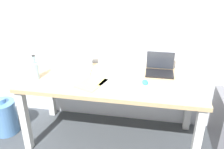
{
  "coord_description": "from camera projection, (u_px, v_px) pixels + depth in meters",
  "views": [
    {
      "loc": [
        0.37,
        -2.1,
        1.79
      ],
      "look_at": [
        0.0,
        0.0,
        0.77
      ],
      "focal_mm": 38.8,
      "sensor_mm": 36.0,
      "label": 1
    }
  ],
  "objects": [
    {
      "name": "ground_plane",
      "position": [
        112.0,
        137.0,
        2.69
      ],
      "size": [
        8.0,
        8.0,
        0.0
      ],
      "primitive_type": "plane",
      "color": "#42474C"
    },
    {
      "name": "back_wall",
      "position": [
        119.0,
        11.0,
        2.52
      ],
      "size": [
        5.2,
        0.08,
        2.6
      ],
      "primitive_type": "cube",
      "color": "white",
      "rests_on": "ground"
    },
    {
      "name": "desk",
      "position": [
        112.0,
        87.0,
        2.42
      ],
      "size": [
        1.76,
        0.75,
        0.72
      ],
      "color": "tan",
      "rests_on": "ground"
    },
    {
      "name": "laptop_left",
      "position": [
        77.0,
        66.0,
        2.57
      ],
      "size": [
        0.32,
        0.27,
        0.22
      ],
      "color": "silver",
      "rests_on": "desk"
    },
    {
      "name": "laptop_right",
      "position": [
        160.0,
        69.0,
        2.49
      ],
      "size": [
        0.28,
        0.22,
        0.21
      ],
      "color": "black",
      "rests_on": "desk"
    },
    {
      "name": "beer_bottle",
      "position": [
        35.0,
        70.0,
        2.36
      ],
      "size": [
        0.07,
        0.07,
        0.24
      ],
      "color": "#99B7C1",
      "rests_on": "desk"
    },
    {
      "name": "computer_mouse",
      "position": [
        145.0,
        82.0,
        2.28
      ],
      "size": [
        0.07,
        0.11,
        0.03
      ],
      "primitive_type": "ellipsoid",
      "rotation": [
        0.0,
        0.0,
        0.13
      ],
      "color": "#338CC6",
      "rests_on": "desk"
    },
    {
      "name": "paper_sheet_front_right",
      "position": [
        154.0,
        88.0,
        2.21
      ],
      "size": [
        0.23,
        0.31,
        0.0
      ],
      "primitive_type": "cube",
      "rotation": [
        0.0,
        0.0,
        0.07
      ],
      "color": "white",
      "rests_on": "desk"
    },
    {
      "name": "paper_sheet_front_left",
      "position": [
        64.0,
        81.0,
        2.34
      ],
      "size": [
        0.24,
        0.32,
        0.0
      ],
      "primitive_type": "cube",
      "rotation": [
        0.0,
        0.0,
        -0.11
      ],
      "color": "white",
      "rests_on": "desk"
    },
    {
      "name": "paper_sheet_center",
      "position": [
        114.0,
        81.0,
        2.35
      ],
      "size": [
        0.27,
        0.34,
        0.0
      ],
      "primitive_type": "cube",
      "rotation": [
        0.0,
        0.0,
        -0.24
      ],
      "color": "white",
      "rests_on": "desk"
    },
    {
      "name": "paper_yellow_folder",
      "position": [
        92.0,
        83.0,
        2.3
      ],
      "size": [
        0.3,
        0.35,
        0.0
      ],
      "primitive_type": "cube",
      "rotation": [
        0.0,
        0.0,
        -0.34
      ],
      "color": "#F4E06B",
      "rests_on": "desk"
    },
    {
      "name": "water_cooler_jug",
      "position": [
        5.0,
        117.0,
        2.71
      ],
      "size": [
        0.27,
        0.27,
        0.43
      ],
      "color": "#598CC6",
      "rests_on": "ground"
    }
  ]
}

